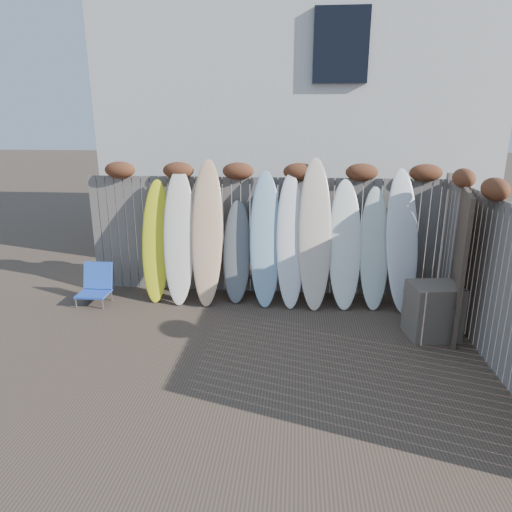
# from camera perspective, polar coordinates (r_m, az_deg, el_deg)

# --- Properties ---
(ground) EXTENTS (80.00, 80.00, 0.00)m
(ground) POSITION_cam_1_polar(r_m,az_deg,el_deg) (5.94, -1.06, -12.66)
(ground) COLOR #493A2D
(back_fence) EXTENTS (6.05, 0.28, 2.24)m
(back_fence) POSITION_cam_1_polar(r_m,az_deg,el_deg) (7.75, 1.23, 3.81)
(back_fence) COLOR slate
(back_fence) RESTS_ON ground
(right_fence) EXTENTS (0.28, 4.40, 2.24)m
(right_fence) POSITION_cam_1_polar(r_m,az_deg,el_deg) (6.17, 28.02, -1.95)
(right_fence) COLOR slate
(right_fence) RESTS_ON ground
(house) EXTENTS (8.50, 5.50, 6.33)m
(house) POSITION_cam_1_polar(r_m,az_deg,el_deg) (11.65, 5.04, 18.05)
(house) COLOR silver
(house) RESTS_ON ground
(beach_chair) EXTENTS (0.49, 0.52, 0.65)m
(beach_chair) POSITION_cam_1_polar(r_m,az_deg,el_deg) (7.98, -19.39, -3.39)
(beach_chair) COLOR #244AB7
(beach_chair) RESTS_ON ground
(wooden_crate) EXTENTS (0.73, 0.64, 0.76)m
(wooden_crate) POSITION_cam_1_polar(r_m,az_deg,el_deg) (6.78, 21.23, -6.40)
(wooden_crate) COLOR #685C4E
(wooden_crate) RESTS_ON ground
(lattice_panel) EXTENTS (0.38, 1.31, 2.01)m
(lattice_panel) POSITION_cam_1_polar(r_m,az_deg,el_deg) (6.92, 24.03, -0.78)
(lattice_panel) COLOR brown
(lattice_panel) RESTS_ON ground
(surfboard_0) EXTENTS (0.51, 0.73, 1.97)m
(surfboard_0) POSITION_cam_1_polar(r_m,az_deg,el_deg) (7.73, -12.38, 1.87)
(surfboard_0) COLOR yellow
(surfboard_0) RESTS_ON ground
(surfboard_1) EXTENTS (0.58, 0.81, 2.17)m
(surfboard_1) POSITION_cam_1_polar(r_m,az_deg,el_deg) (7.55, -9.60, 2.47)
(surfboard_1) COLOR silver
(surfboard_1) RESTS_ON ground
(surfboard_2) EXTENTS (0.55, 0.83, 2.31)m
(surfboard_2) POSITION_cam_1_polar(r_m,az_deg,el_deg) (7.44, -6.13, 2.95)
(surfboard_2) COLOR #E6BB7E
(surfboard_2) RESTS_ON ground
(surfboard_3) EXTENTS (0.48, 0.60, 1.65)m
(surfboard_3) POSITION_cam_1_polar(r_m,az_deg,el_deg) (7.52, -2.42, 0.55)
(surfboard_3) COLOR slate
(surfboard_3) RESTS_ON ground
(surfboard_4) EXTENTS (0.55, 0.78, 2.13)m
(surfboard_4) POSITION_cam_1_polar(r_m,az_deg,el_deg) (7.36, 1.16, 2.17)
(surfboard_4) COLOR #8DB1CA
(surfboard_4) RESTS_ON ground
(surfboard_5) EXTENTS (0.51, 0.77, 2.10)m
(surfboard_5) POSITION_cam_1_polar(r_m,az_deg,el_deg) (7.32, 4.33, 1.91)
(surfboard_5) COLOR white
(surfboard_5) RESTS_ON ground
(surfboard_6) EXTENTS (0.56, 0.85, 2.34)m
(surfboard_6) POSITION_cam_1_polar(r_m,az_deg,el_deg) (7.30, 7.37, 2.78)
(surfboard_6) COLOR beige
(surfboard_6) RESTS_ON ground
(surfboard_7) EXTENTS (0.54, 0.73, 2.01)m
(surfboard_7) POSITION_cam_1_polar(r_m,az_deg,el_deg) (7.39, 11.04, 1.43)
(surfboard_7) COLOR white
(surfboard_7) RESTS_ON ground
(surfboard_8) EXTENTS (0.47, 0.68, 1.90)m
(surfboard_8) POSITION_cam_1_polar(r_m,az_deg,el_deg) (7.48, 14.57, 0.94)
(surfboard_8) COLOR silver
(surfboard_8) RESTS_ON ground
(surfboard_9) EXTENTS (0.56, 0.81, 2.19)m
(surfboard_9) POSITION_cam_1_polar(r_m,az_deg,el_deg) (7.50, 17.80, 1.87)
(surfboard_9) COLOR white
(surfboard_9) RESTS_ON ground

